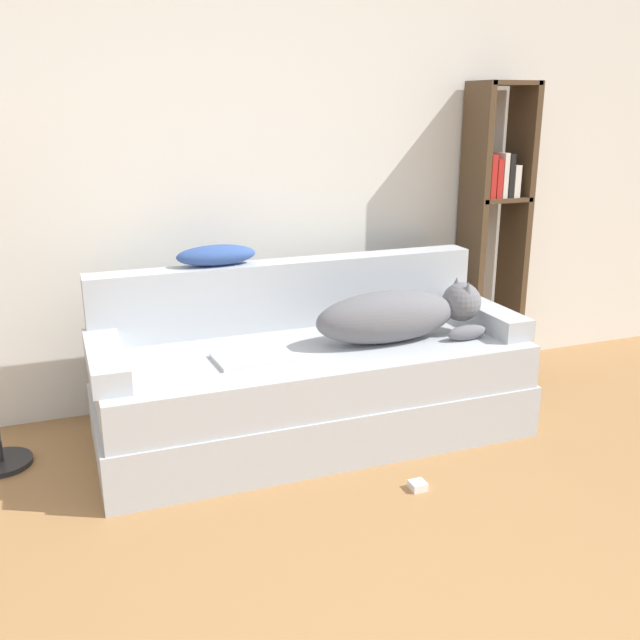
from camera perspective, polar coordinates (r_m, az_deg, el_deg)
The scene contains 10 objects.
wall_back at distance 3.72m, azimuth -5.62°, elevation 14.13°, with size 7.38×0.06×2.70m.
couch at distance 3.39m, azimuth -0.58°, elevation -5.71°, with size 2.00×0.81×0.45m.
couch_backrest at distance 3.56m, azimuth -2.46°, elevation 2.16°, with size 1.96×0.15×0.33m.
couch_arm_left at distance 3.11m, azimuth -16.78°, elevation -3.06°, with size 0.15×0.62×0.10m.
couch_arm_right at distance 3.69m, azimuth 13.02°, elevation 0.40°, with size 0.15×0.62×0.10m.
dog at distance 3.36m, azimuth 6.37°, elevation 0.42°, with size 0.84×0.27×0.27m.
laptop at distance 3.14m, azimuth -5.33°, elevation -2.98°, with size 0.35×0.24×0.02m.
throw_pillow at distance 3.44m, azimuth -8.30°, elevation 5.15°, with size 0.38×0.15×0.10m.
bookshelf at distance 4.17m, azimuth 13.78°, elevation 8.14°, with size 0.33×0.26×1.64m.
power_adapter at distance 3.05m, azimuth 7.83°, elevation -12.99°, with size 0.06×0.06×0.03m.
Camera 1 is at (-0.98, -1.00, 1.53)m, focal length 40.00 mm.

